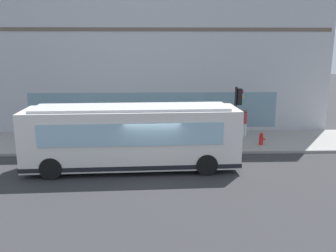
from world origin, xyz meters
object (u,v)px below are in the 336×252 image
object	(u,v)px
pedestrian_walking_along_curb	(196,131)
pedestrian_by_light_pole	(245,121)
traffic_light_near_corner	(238,106)
city_bus_nearside	(132,137)
fire_hydrant	(261,139)
newspaper_vending_box	(209,132)

from	to	relation	value
pedestrian_walking_along_curb	pedestrian_by_light_pole	bearing A→B (deg)	-56.75
pedestrian_walking_along_curb	pedestrian_by_light_pole	world-z (taller)	pedestrian_by_light_pole
traffic_light_near_corner	pedestrian_by_light_pole	size ratio (longest dim) A/B	1.96
city_bus_nearside	traffic_light_near_corner	size ratio (longest dim) A/B	2.90
fire_hydrant	newspaper_vending_box	world-z (taller)	newspaper_vending_box
traffic_light_near_corner	pedestrian_by_light_pole	distance (m)	3.16
fire_hydrant	pedestrian_walking_along_curb	world-z (taller)	pedestrian_walking_along_curb
city_bus_nearside	fire_hydrant	size ratio (longest dim) A/B	13.69
city_bus_nearside	traffic_light_near_corner	distance (m)	6.40
pedestrian_walking_along_curb	pedestrian_by_light_pole	distance (m)	4.00
pedestrian_walking_along_curb	newspaper_vending_box	size ratio (longest dim) A/B	1.77
pedestrian_by_light_pole	city_bus_nearside	bearing A→B (deg)	128.38
city_bus_nearside	newspaper_vending_box	xyz separation A→B (m)	(4.96, -4.46, -0.95)
city_bus_nearside	fire_hydrant	xyz separation A→B (m)	(3.46, -7.32, -1.04)
city_bus_nearside	pedestrian_walking_along_curb	bearing A→B (deg)	-47.23
traffic_light_near_corner	pedestrian_by_light_pole	xyz separation A→B (m)	(2.62, -1.10, -1.41)
fire_hydrant	pedestrian_by_light_pole	world-z (taller)	pedestrian_by_light_pole
fire_hydrant	traffic_light_near_corner	bearing A→B (deg)	113.22
fire_hydrant	newspaper_vending_box	distance (m)	3.23
pedestrian_walking_along_curb	pedestrian_by_light_pole	xyz separation A→B (m)	(2.19, -3.34, 0.12)
pedestrian_by_light_pole	traffic_light_near_corner	bearing A→B (deg)	157.28
traffic_light_near_corner	fire_hydrant	world-z (taller)	traffic_light_near_corner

